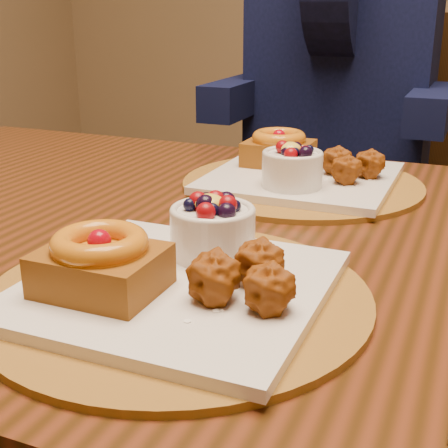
{
  "coord_description": "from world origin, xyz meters",
  "views": [
    {
      "loc": [
        0.23,
        -0.84,
        1.03
      ],
      "look_at": [
        -0.0,
        -0.3,
        0.82
      ],
      "focal_mm": 50.0,
      "sensor_mm": 36.0,
      "label": 1
    }
  ],
  "objects_px": {
    "place_setting_near": "(177,273)",
    "diner": "(343,41)",
    "place_setting_far": "(300,172)",
    "chair_far": "(369,190)",
    "dining_table": "(253,284)"
  },
  "relations": [
    {
      "from": "place_setting_near",
      "to": "dining_table",
      "type": "bearing_deg",
      "value": 89.24
    },
    {
      "from": "dining_table",
      "to": "diner",
      "type": "relative_size",
      "value": 1.8
    },
    {
      "from": "place_setting_near",
      "to": "diner",
      "type": "relative_size",
      "value": 0.43
    },
    {
      "from": "chair_far",
      "to": "diner",
      "type": "xyz_separation_m",
      "value": [
        -0.08,
        -0.07,
        0.39
      ]
    },
    {
      "from": "dining_table",
      "to": "diner",
      "type": "height_order",
      "value": "diner"
    },
    {
      "from": "place_setting_far",
      "to": "chair_far",
      "type": "distance_m",
      "value": 0.74
    },
    {
      "from": "place_setting_near",
      "to": "place_setting_far",
      "type": "distance_m",
      "value": 0.43
    },
    {
      "from": "dining_table",
      "to": "place_setting_far",
      "type": "height_order",
      "value": "place_setting_far"
    },
    {
      "from": "dining_table",
      "to": "diner",
      "type": "xyz_separation_m",
      "value": [
        -0.08,
        0.85,
        0.27
      ]
    },
    {
      "from": "dining_table",
      "to": "chair_far",
      "type": "xyz_separation_m",
      "value": [
        -0.01,
        0.92,
        -0.12
      ]
    },
    {
      "from": "diner",
      "to": "place_setting_far",
      "type": "bearing_deg",
      "value": -69.4
    },
    {
      "from": "dining_table",
      "to": "chair_far",
      "type": "bearing_deg",
      "value": 90.43
    },
    {
      "from": "chair_far",
      "to": "diner",
      "type": "bearing_deg",
      "value": -151.72
    },
    {
      "from": "dining_table",
      "to": "place_setting_far",
      "type": "xyz_separation_m",
      "value": [
        -0.0,
        0.22,
        0.1
      ]
    },
    {
      "from": "dining_table",
      "to": "place_setting_near",
      "type": "relative_size",
      "value": 4.21
    }
  ]
}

